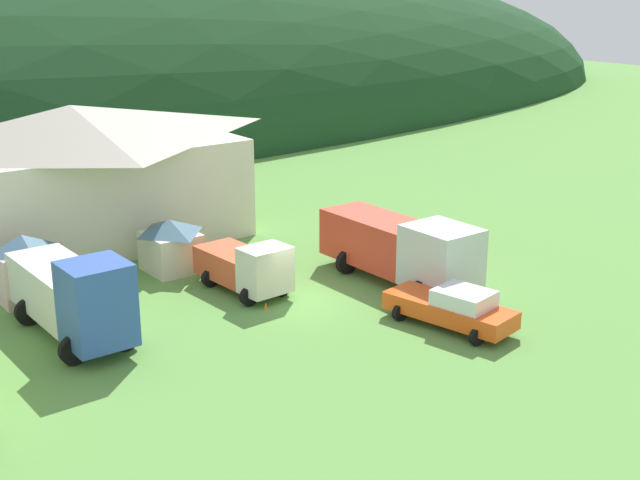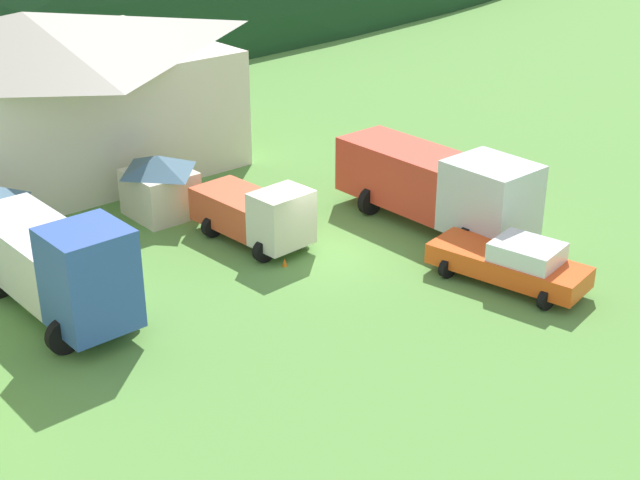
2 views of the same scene
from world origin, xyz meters
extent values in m
plane|color=#5B9342|center=(0.00, 0.00, 0.00)|extent=(200.00, 200.00, 0.00)
cube|color=silver|center=(-3.80, 14.80, 2.58)|extent=(15.13, 10.85, 5.16)
pyramid|color=gray|center=(-3.80, 14.80, 6.06)|extent=(16.34, 11.72, 1.81)
cube|color=beige|center=(-2.48, 6.90, 0.92)|extent=(2.26, 2.50, 1.84)
pyramid|color=#42667F|center=(-2.48, 6.90, 2.16)|extent=(2.44, 2.70, 0.64)
cube|color=beige|center=(-9.19, 7.19, 1.08)|extent=(2.29, 2.13, 2.16)
pyramid|color=#42667F|center=(-9.19, 7.19, 2.54)|extent=(2.47, 2.31, 0.76)
cube|color=#3356AD|center=(-8.98, -0.10, 2.08)|extent=(2.28, 2.23, 3.06)
cube|color=black|center=(-8.98, -0.21, 2.75)|extent=(1.23, 1.78, 0.98)
cube|color=silver|center=(-9.04, 3.65, 1.55)|extent=(2.33, 5.34, 1.99)
cylinder|color=black|center=(-8.00, -0.08, 0.55)|extent=(1.10, 0.30, 1.10)
cylinder|color=black|center=(-9.95, -0.11, 0.55)|extent=(1.10, 0.30, 1.10)
cylinder|color=black|center=(-8.07, 4.47, 0.55)|extent=(1.10, 0.30, 1.10)
cylinder|color=black|center=(-10.02, 4.44, 0.55)|extent=(1.10, 0.30, 1.10)
cube|color=beige|center=(-1.08, 1.03, 1.39)|extent=(2.10, 1.63, 1.97)
cube|color=black|center=(-1.08, 0.95, 1.82)|extent=(1.16, 1.28, 0.63)
cube|color=#DB512D|center=(-1.23, 3.46, 1.03)|extent=(2.21, 3.47, 1.26)
cylinder|color=black|center=(-0.23, 1.08, 0.40)|extent=(0.80, 0.30, 0.80)
cylinder|color=black|center=(-1.94, 0.98, 0.40)|extent=(0.80, 0.30, 0.80)
cylinder|color=black|center=(-0.40, 4.02, 0.40)|extent=(0.80, 0.30, 0.80)
cylinder|color=black|center=(-2.12, 3.91, 0.40)|extent=(0.80, 0.30, 0.80)
cube|color=silver|center=(4.97, -3.29, 1.88)|extent=(2.48, 2.96, 2.65)
cube|color=black|center=(4.98, -3.44, 2.46)|extent=(1.34, 2.36, 0.85)
cube|color=red|center=(4.92, 0.88, 1.64)|extent=(2.51, 5.43, 2.18)
cylinder|color=black|center=(6.05, -3.28, 0.55)|extent=(1.10, 0.30, 1.10)
cylinder|color=black|center=(3.90, -3.30, 0.55)|extent=(1.10, 0.30, 1.10)
cylinder|color=black|center=(5.99, 1.70, 0.55)|extent=(1.10, 0.30, 1.10)
cylinder|color=black|center=(3.84, 1.67, 0.55)|extent=(1.10, 0.30, 1.10)
cube|color=#F15118|center=(3.18, -5.63, 0.69)|extent=(2.85, 5.54, 0.70)
cube|color=silver|center=(3.30, -6.26, 1.35)|extent=(2.09, 2.41, 0.62)
cylinder|color=black|center=(4.32, -7.24, 0.34)|extent=(0.68, 0.24, 0.68)
cylinder|color=black|center=(2.73, -7.55, 0.34)|extent=(0.68, 0.24, 0.68)
cylinder|color=black|center=(3.63, -3.72, 0.34)|extent=(0.68, 0.24, 0.68)
cylinder|color=black|center=(2.03, -4.03, 0.34)|extent=(0.68, 0.24, 0.68)
cone|color=orange|center=(-1.63, 0.20, 0.00)|extent=(0.36, 0.36, 0.60)
camera|label=1|loc=(-19.49, -27.42, 13.23)|focal=47.68mm
camera|label=2|loc=(-18.78, -21.79, 13.74)|focal=50.20mm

